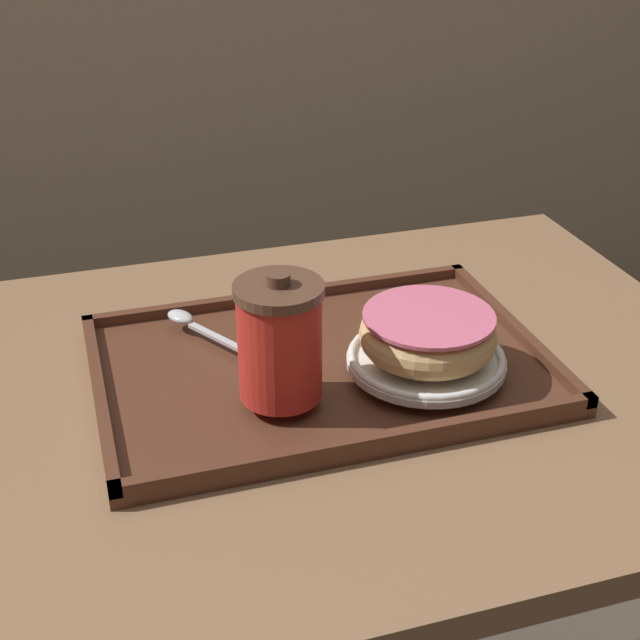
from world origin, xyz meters
TOP-DOWN VIEW (x-y plane):
  - cafe_table at (0.00, 0.00)m, footprint 0.94×0.68m
  - serving_tray at (0.02, 0.01)m, footprint 0.47×0.32m
  - coffee_cup_front at (-0.04, -0.05)m, footprint 0.09×0.09m
  - plate_with_chocolate_donut at (0.12, -0.04)m, footprint 0.16×0.16m
  - donut_chocolate_glazed at (0.12, -0.04)m, footprint 0.14×0.14m
  - spoon at (-0.10, 0.10)m, footprint 0.09×0.14m

SIDE VIEW (x-z plane):
  - cafe_table at x=0.00m, z-range 0.21..0.97m
  - serving_tray at x=0.02m, z-range 0.75..0.78m
  - spoon at x=-0.10m, z-range 0.78..0.79m
  - plate_with_chocolate_donut at x=0.12m, z-range 0.78..0.80m
  - donut_chocolate_glazed at x=0.12m, z-range 0.80..0.84m
  - coffee_cup_front at x=-0.04m, z-range 0.78..0.91m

